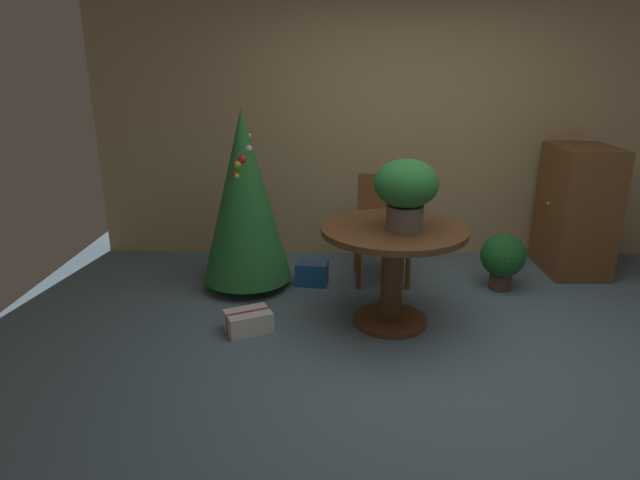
# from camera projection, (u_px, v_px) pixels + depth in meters

# --- Properties ---
(ground_plane) EXTENTS (6.60, 6.60, 0.00)m
(ground_plane) POSITION_uv_depth(u_px,v_px,m) (441.00, 363.00, 3.54)
(ground_plane) COLOR slate
(back_wall_panel) EXTENTS (6.00, 0.10, 2.60)m
(back_wall_panel) POSITION_uv_depth(u_px,v_px,m) (406.00, 124.00, 5.23)
(back_wall_panel) COLOR tan
(back_wall_panel) RESTS_ON ground_plane
(round_dining_table) EXTENTS (1.04, 1.04, 0.75)m
(round_dining_table) POSITION_uv_depth(u_px,v_px,m) (393.00, 255.00, 3.92)
(round_dining_table) COLOR brown
(round_dining_table) RESTS_ON ground_plane
(flower_vase) EXTENTS (0.44, 0.44, 0.49)m
(flower_vase) POSITION_uv_depth(u_px,v_px,m) (406.00, 188.00, 3.71)
(flower_vase) COLOR #665B51
(flower_vase) RESTS_ON round_dining_table
(wooden_chair_far) EXTENTS (0.46, 0.43, 0.93)m
(wooden_chair_far) POSITION_uv_depth(u_px,v_px,m) (382.00, 220.00, 4.78)
(wooden_chair_far) COLOR brown
(wooden_chair_far) RESTS_ON ground_plane
(holiday_tree) EXTENTS (0.75, 0.75, 1.52)m
(holiday_tree) POSITION_uv_depth(u_px,v_px,m) (245.00, 197.00, 4.50)
(holiday_tree) COLOR brown
(holiday_tree) RESTS_ON ground_plane
(gift_box_cream) EXTENTS (0.38, 0.34, 0.16)m
(gift_box_cream) POSITION_uv_depth(u_px,v_px,m) (248.00, 321.00, 3.93)
(gift_box_cream) COLOR silver
(gift_box_cream) RESTS_ON ground_plane
(gift_box_blue) EXTENTS (0.29, 0.24, 0.21)m
(gift_box_blue) POSITION_uv_depth(u_px,v_px,m) (312.00, 273.00, 4.78)
(gift_box_blue) COLOR #1E569E
(gift_box_blue) RESTS_ON ground_plane
(wooden_cabinet) EXTENTS (0.53, 0.69, 1.16)m
(wooden_cabinet) POSITION_uv_depth(u_px,v_px,m) (576.00, 210.00, 4.95)
(wooden_cabinet) COLOR brown
(wooden_cabinet) RESTS_ON ground_plane
(potted_plant) EXTENTS (0.38, 0.38, 0.50)m
(potted_plant) POSITION_uv_depth(u_px,v_px,m) (503.00, 257.00, 4.61)
(potted_plant) COLOR #4C382D
(potted_plant) RESTS_ON ground_plane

